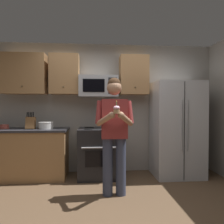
% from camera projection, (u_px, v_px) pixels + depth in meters
% --- Properties ---
extents(ground_plane, '(6.00, 6.00, 0.00)m').
position_uv_depth(ground_plane, '(112.00, 211.00, 2.74)').
color(ground_plane, brown).
extents(wall_back, '(4.40, 0.10, 2.60)m').
position_uv_depth(wall_back, '(105.00, 108.00, 4.45)').
color(wall_back, gray).
rests_on(wall_back, ground).
extents(oven_range, '(0.76, 0.70, 0.93)m').
position_uv_depth(oven_range, '(99.00, 152.00, 4.07)').
color(oven_range, black).
rests_on(oven_range, ground).
extents(microwave, '(0.74, 0.41, 0.40)m').
position_uv_depth(microwave, '(98.00, 87.00, 4.16)').
color(microwave, '#9EA0A5').
extents(refrigerator, '(0.90, 0.75, 1.80)m').
position_uv_depth(refrigerator, '(176.00, 129.00, 4.14)').
color(refrigerator, '#B7BABF').
rests_on(refrigerator, ground).
extents(cabinet_row_upper, '(2.78, 0.36, 0.76)m').
position_uv_depth(cabinet_row_upper, '(69.00, 75.00, 4.16)').
color(cabinet_row_upper, '#9E7247').
extents(counter_left, '(1.44, 0.66, 0.92)m').
position_uv_depth(counter_left, '(29.00, 153.00, 3.99)').
color(counter_left, '#9E7247').
rests_on(counter_left, ground).
extents(knife_block, '(0.16, 0.15, 0.32)m').
position_uv_depth(knife_block, '(31.00, 123.00, 3.93)').
color(knife_block, brown).
rests_on(knife_block, counter_left).
extents(bowl_large_white, '(0.28, 0.28, 0.13)m').
position_uv_depth(bowl_large_white, '(46.00, 125.00, 3.99)').
color(bowl_large_white, white).
rests_on(bowl_large_white, counter_left).
extents(bowl_small_colored, '(0.17, 0.17, 0.08)m').
position_uv_depth(bowl_small_colored, '(4.00, 127.00, 3.97)').
color(bowl_small_colored, '#B24C3F').
rests_on(bowl_small_colored, counter_left).
extents(person, '(0.60, 0.48, 1.76)m').
position_uv_depth(person, '(114.00, 129.00, 3.20)').
color(person, '#383F59').
rests_on(person, ground).
extents(cupcake, '(0.09, 0.09, 0.17)m').
position_uv_depth(cupcake, '(117.00, 109.00, 2.86)').
color(cupcake, '#A87F56').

